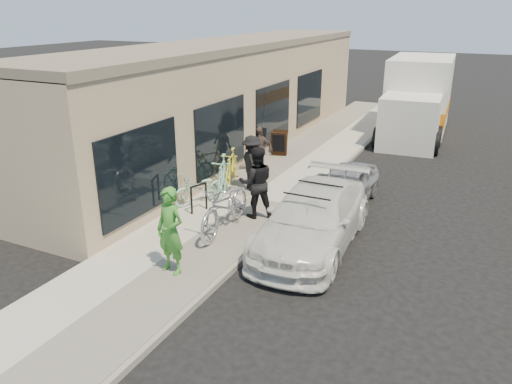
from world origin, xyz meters
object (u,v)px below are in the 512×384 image
(sedan_white, at_px, (313,218))
(cruiser_bike_a, at_px, (223,175))
(moving_truck, at_px, (417,101))
(cruiser_bike_c, at_px, (231,167))
(sedan_silver, at_px, (345,186))
(sandwich_board, at_px, (279,143))
(bystander_a, at_px, (252,163))
(cruiser_bike_b, at_px, (201,188))
(bike_rack, at_px, (199,195))
(bystander_b, at_px, (259,150))
(man_standing, at_px, (256,182))
(tandem_bike, at_px, (226,206))
(woman_rider, at_px, (170,231))

(sedan_white, distance_m, cruiser_bike_a, 3.98)
(moving_truck, relative_size, cruiser_bike_c, 3.88)
(sedan_silver, height_order, moving_truck, moving_truck)
(sandwich_board, xyz_separation_m, bystander_a, (0.74, -3.78, 0.37))
(cruiser_bike_b, bearing_deg, sedan_white, 14.27)
(bike_rack, relative_size, bystander_b, 0.50)
(sedan_silver, relative_size, bystander_a, 2.00)
(sandwich_board, bearing_deg, bystander_b, -99.49)
(sandwich_board, distance_m, sedan_silver, 4.91)
(cruiser_bike_a, bearing_deg, bystander_a, 24.98)
(cruiser_bike_a, bearing_deg, man_standing, -56.88)
(sedan_white, bearing_deg, cruiser_bike_b, 163.88)
(sedan_silver, xyz_separation_m, man_standing, (-1.77, -2.23, 0.53))
(cruiser_bike_c, distance_m, bystander_a, 0.93)
(sedan_silver, distance_m, tandem_bike, 3.95)
(sedan_white, distance_m, bystander_b, 5.34)
(sandwich_board, height_order, bystander_a, bystander_a)
(man_standing, xyz_separation_m, cruiser_bike_c, (-1.89, 2.07, -0.42))
(tandem_bike, height_order, bystander_b, bystander_b)
(cruiser_bike_a, relative_size, bystander_b, 1.19)
(tandem_bike, distance_m, bystander_a, 3.08)
(sedan_silver, height_order, woman_rider, woman_rider)
(tandem_bike, distance_m, cruiser_bike_a, 2.68)
(sedan_silver, bearing_deg, bystander_a, -170.38)
(man_standing, height_order, bystander_a, man_standing)
(sedan_white, bearing_deg, bystander_a, 136.00)
(bystander_a, bearing_deg, sandwich_board, -36.47)
(sandwich_board, distance_m, man_standing, 5.92)
(sedan_silver, distance_m, moving_truck, 9.80)
(sedan_silver, bearing_deg, man_standing, -126.78)
(tandem_bike, xyz_separation_m, woman_rider, (-0.01, -2.31, 0.27))
(bystander_a, bearing_deg, woman_rider, 140.56)
(cruiser_bike_b, distance_m, bystander_b, 3.25)
(sedan_white, distance_m, moving_truck, 12.70)
(woman_rider, xyz_separation_m, cruiser_bike_c, (-1.60, 5.53, -0.40))
(bystander_b, bearing_deg, bike_rack, -114.91)
(sedan_silver, distance_m, man_standing, 2.90)
(cruiser_bike_a, height_order, bystander_a, bystander_a)
(sandwich_board, xyz_separation_m, sedan_white, (3.63, -6.31, 0.08))
(cruiser_bike_c, bearing_deg, sedan_silver, -15.94)
(sedan_white, xyz_separation_m, cruiser_bike_a, (-3.52, 1.84, 0.01))
(tandem_bike, bearing_deg, sedan_silver, 54.78)
(sedan_white, xyz_separation_m, moving_truck, (0.27, 12.67, 0.78))
(moving_truck, height_order, tandem_bike, moving_truck)
(man_standing, bearing_deg, tandem_bike, 41.98)
(sandwich_board, relative_size, bystander_a, 0.55)
(cruiser_bike_a, height_order, cruiser_bike_c, cruiser_bike_a)
(woman_rider, distance_m, cruiser_bike_c, 5.77)
(bike_rack, relative_size, moving_truck, 0.11)
(sandwich_board, xyz_separation_m, man_standing, (1.78, -5.62, 0.48))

